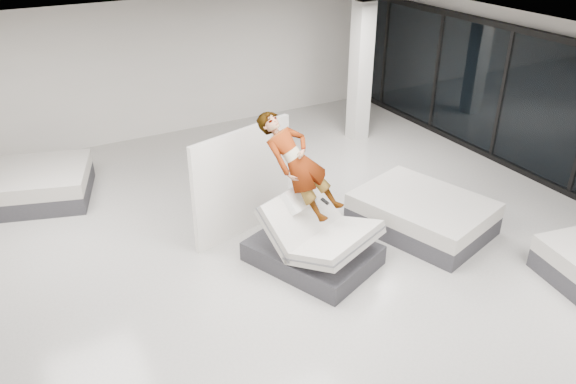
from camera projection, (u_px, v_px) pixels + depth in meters
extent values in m
plane|color=beige|center=(311.00, 285.00, 8.49)|extent=(14.00, 14.00, 0.00)
plane|color=black|center=(316.00, 78.00, 6.99)|extent=(14.00, 14.00, 0.00)
cube|color=silver|center=(159.00, 69.00, 13.15)|extent=(12.00, 0.04, 3.20)
cube|color=#35353A|center=(313.00, 253.00, 8.95)|extent=(2.00, 2.26, 0.33)
cube|color=silver|center=(302.00, 217.00, 8.81)|extent=(1.59, 1.24, 0.84)
cube|color=slate|center=(302.00, 217.00, 8.81)|extent=(1.56, 1.13, 0.74)
cube|color=silver|center=(335.00, 242.00, 8.53)|extent=(1.66, 1.41, 0.45)
cube|color=slate|center=(335.00, 242.00, 8.53)|extent=(1.66, 1.39, 0.28)
cube|color=white|center=(299.00, 198.00, 8.69)|extent=(0.61, 0.51, 0.37)
imported|color=slate|center=(298.00, 186.00, 8.60)|extent=(1.29, 1.92, 1.33)
cube|color=black|center=(325.00, 201.00, 8.66)|extent=(0.10, 0.15, 0.08)
cube|color=white|center=(243.00, 182.00, 9.46)|extent=(2.02, 0.65, 1.88)
cube|color=#35353A|center=(421.00, 220.00, 9.85)|extent=(2.19, 2.55, 0.33)
cube|color=silver|center=(423.00, 206.00, 9.71)|extent=(2.19, 2.55, 0.27)
cube|color=#35353A|center=(29.00, 192.00, 10.79)|extent=(2.65, 2.28, 0.34)
cube|color=silver|center=(25.00, 177.00, 10.65)|extent=(2.65, 2.28, 0.28)
cube|color=silver|center=(360.00, 72.00, 12.93)|extent=(0.40, 0.40, 3.20)
cube|color=black|center=(569.00, 193.00, 10.98)|extent=(0.12, 13.40, 0.12)
cube|color=black|center=(502.00, 96.00, 11.88)|extent=(0.09, 0.08, 2.80)
cube|color=black|center=(437.00, 73.00, 13.42)|extent=(0.09, 0.08, 2.80)
cube|color=black|center=(386.00, 55.00, 14.97)|extent=(0.09, 0.08, 2.80)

